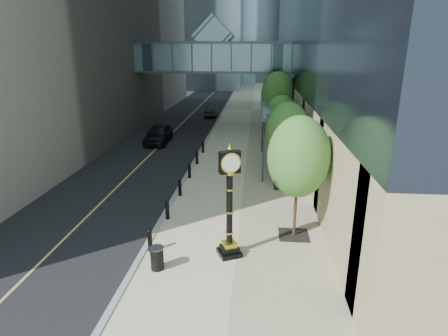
{
  "coord_description": "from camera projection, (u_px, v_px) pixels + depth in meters",
  "views": [
    {
      "loc": [
        1.74,
        -12.97,
        8.44
      ],
      "look_at": [
        0.03,
        6.23,
        2.24
      ],
      "focal_mm": 30.0,
      "sensor_mm": 36.0,
      "label": 1
    }
  ],
  "objects": [
    {
      "name": "ground",
      "position": [
        210.0,
        268.0,
        15.03
      ],
      "size": [
        320.0,
        320.0,
        0.0
      ],
      "primitive_type": "plane",
      "color": "gray",
      "rests_on": "ground"
    },
    {
      "name": "road",
      "position": [
        196.0,
        110.0,
        53.55
      ],
      "size": [
        8.0,
        180.0,
        0.02
      ],
      "primitive_type": "cube",
      "color": "black",
      "rests_on": "ground"
    },
    {
      "name": "sidewalk",
      "position": [
        252.0,
        110.0,
        52.87
      ],
      "size": [
        8.0,
        180.0,
        0.06
      ],
      "primitive_type": "cube",
      "color": "#C3BB96",
      "rests_on": "ground"
    },
    {
      "name": "curb",
      "position": [
        224.0,
        110.0,
        53.2
      ],
      "size": [
        0.25,
        180.0,
        0.07
      ],
      "primitive_type": "cube",
      "color": "gray",
      "rests_on": "ground"
    },
    {
      "name": "skywalk",
      "position": [
        214.0,
        55.0,
        39.47
      ],
      "size": [
        17.0,
        4.2,
        5.8
      ],
      "color": "#486C74",
      "rests_on": "ground"
    },
    {
      "name": "entrance_canopy",
      "position": [
        282.0,
        110.0,
        26.73
      ],
      "size": [
        3.0,
        8.0,
        4.38
      ],
      "color": "#383F44",
      "rests_on": "ground"
    },
    {
      "name": "bollard_row",
      "position": [
        185.0,
        179.0,
        23.64
      ],
      "size": [
        0.2,
        16.2,
        0.9
      ],
      "color": "black",
      "rests_on": "sidewalk"
    },
    {
      "name": "street_trees",
      "position": [
        281.0,
        108.0,
        29.58
      ],
      "size": [
        3.09,
        28.79,
        6.36
      ],
      "color": "black",
      "rests_on": "sidewalk"
    },
    {
      "name": "street_clock",
      "position": [
        229.0,
        210.0,
        15.27
      ],
      "size": [
        1.18,
        1.18,
        4.76
      ],
      "rotation": [
        0.0,
        0.0,
        0.43
      ],
      "color": "black",
      "rests_on": "sidewalk"
    },
    {
      "name": "trash_bin",
      "position": [
        157.0,
        259.0,
        14.74
      ],
      "size": [
        0.61,
        0.61,
        0.9
      ],
      "primitive_type": "cylinder",
      "rotation": [
        0.0,
        0.0,
        -0.18
      ],
      "color": "black",
      "rests_on": "sidewalk"
    },
    {
      "name": "pedestrian",
      "position": [
        273.0,
        160.0,
        26.57
      ],
      "size": [
        0.63,
        0.46,
        1.6
      ],
      "primitive_type": "imported",
      "rotation": [
        0.0,
        0.0,
        3.28
      ],
      "color": "beige",
      "rests_on": "sidewalk"
    },
    {
      "name": "car_near",
      "position": [
        158.0,
        134.0,
        34.56
      ],
      "size": [
        2.04,
        4.97,
        1.68
      ],
      "primitive_type": "imported",
      "rotation": [
        0.0,
        0.0,
        0.01
      ],
      "color": "black",
      "rests_on": "road"
    },
    {
      "name": "car_far",
      "position": [
        211.0,
        111.0,
        48.13
      ],
      "size": [
        1.59,
        4.1,
        1.33
      ],
      "primitive_type": "imported",
      "rotation": [
        0.0,
        0.0,
        3.19
      ],
      "color": "black",
      "rests_on": "road"
    }
  ]
}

